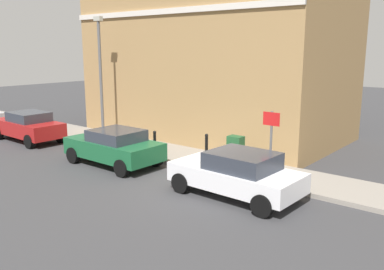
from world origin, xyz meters
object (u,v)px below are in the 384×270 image
object	(u,v)px
car_red	(29,126)
bollard_far_kerb	(155,142)
car_green	(114,146)
lamppost	(101,73)
utility_cabinet	(235,153)
car_white	(237,173)
street_sign	(271,135)
bollard_near_cabinet	(206,146)

from	to	relation	value
car_red	bollard_far_kerb	xyz separation A→B (m)	(1.44, -7.10, -0.05)
car_green	lamppost	xyz separation A→B (m)	(2.36, 3.60, 2.56)
car_green	utility_cabinet	size ratio (longest dim) A/B	3.43
utility_cabinet	bollard_far_kerb	xyz separation A→B (m)	(-0.74, 3.41, 0.02)
car_white	utility_cabinet	distance (m)	2.76
car_green	street_sign	size ratio (longest dim) A/B	1.71
bollard_near_cabinet	lamppost	bearing A→B (deg)	90.55
car_white	utility_cabinet	size ratio (longest dim) A/B	3.55
car_red	street_sign	size ratio (longest dim) A/B	1.77
car_red	lamppost	size ratio (longest dim) A/B	0.71
utility_cabinet	street_sign	xyz separation A→B (m)	(-0.56, -1.73, 0.98)
bollard_far_kerb	street_sign	distance (m)	5.23
car_white	utility_cabinet	world-z (taller)	car_white
car_white	lamppost	world-z (taller)	lamppost
lamppost	car_white	bearing A→B (deg)	-104.21
car_white	lamppost	bearing A→B (deg)	-12.68
utility_cabinet	lamppost	size ratio (longest dim) A/B	0.20
bollard_near_cabinet	bollard_far_kerb	bearing A→B (deg)	112.77
street_sign	lamppost	distance (m)	9.52
car_red	lamppost	xyz separation A→B (m)	(2.22, -2.88, 2.55)
car_red	street_sign	world-z (taller)	street_sign
car_white	car_red	xyz separation A→B (m)	(0.10, 12.06, 0.01)
car_white	bollard_near_cabinet	xyz separation A→B (m)	(2.39, 2.96, -0.03)
lamppost	bollard_far_kerb	bearing A→B (deg)	-100.44
utility_cabinet	bollard_near_cabinet	distance (m)	1.42
lamppost	bollard_near_cabinet	bearing A→B (deg)	-89.45
car_white	bollard_far_kerb	xyz separation A→B (m)	(1.55, 4.96, -0.03)
street_sign	car_red	bearing A→B (deg)	97.55
car_red	utility_cabinet	world-z (taller)	car_red
bollard_near_cabinet	lamppost	world-z (taller)	lamppost
car_green	street_sign	xyz separation A→B (m)	(1.76, -5.76, 0.92)
utility_cabinet	bollard_far_kerb	world-z (taller)	utility_cabinet
car_white	lamppost	size ratio (longest dim) A/B	0.71
car_red	street_sign	bearing A→B (deg)	-171.31
bollard_near_cabinet	lamppost	distance (m)	6.74
car_white	lamppost	xyz separation A→B (m)	(2.33, 9.19, 2.56)
street_sign	lamppost	size ratio (longest dim) A/B	0.40
car_white	street_sign	bearing A→B (deg)	-94.19
bollard_near_cabinet	street_sign	distance (m)	3.35
bollard_near_cabinet	street_sign	bearing A→B (deg)	-101.88
car_red	car_white	bearing A→B (deg)	-179.36
car_white	street_sign	xyz separation A→B (m)	(1.73, -0.17, 0.92)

